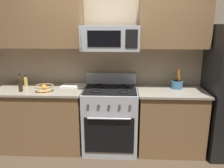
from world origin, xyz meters
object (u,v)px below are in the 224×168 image
object	(u,v)px
fruit_basket	(44,88)
microwave	(110,38)
bottle_soy	(20,83)
utensil_crock	(177,84)
bottle_oil	(26,81)
range_oven	(110,119)
cutting_board	(74,86)

from	to	relation	value
fruit_basket	microwave	bearing A→B (deg)	9.83
bottle_soy	utensil_crock	bearing A→B (deg)	6.90
microwave	bottle_oil	bearing A→B (deg)	174.98
utensil_crock	microwave	bearing A→B (deg)	-174.03
microwave	bottle_oil	distance (m)	1.43
microwave	bottle_soy	bearing A→B (deg)	-172.37
microwave	bottle_soy	size ratio (longest dim) A/B	3.06
range_oven	cutting_board	size ratio (longest dim) A/B	2.99
range_oven	bottle_oil	world-z (taller)	range_oven
bottle_oil	range_oven	bearing A→B (deg)	-6.23
microwave	utensil_crock	distance (m)	1.17
range_oven	bottle_soy	size ratio (longest dim) A/B	4.32
fruit_basket	bottle_oil	distance (m)	0.46
range_oven	utensil_crock	distance (m)	1.09
fruit_basket	cutting_board	world-z (taller)	fruit_basket
bottle_oil	cutting_board	bearing A→B (deg)	3.45
range_oven	microwave	bearing A→B (deg)	90.02
fruit_basket	bottle_soy	bearing A→B (deg)	-178.52
range_oven	utensil_crock	size ratio (longest dim) A/B	3.33
utensil_crock	bottle_soy	distance (m)	2.21
microwave	utensil_crock	size ratio (longest dim) A/B	2.36
utensil_crock	range_oven	bearing A→B (deg)	-172.43
microwave	utensil_crock	xyz separation A→B (m)	(0.96, 0.10, -0.66)
microwave	bottle_oil	size ratio (longest dim) A/B	4.37
fruit_basket	bottle_oil	world-z (taller)	bottle_oil
utensil_crock	bottle_oil	xyz separation A→B (m)	(-2.23, 0.01, 0.02)
utensil_crock	bottle_soy	world-z (taller)	utensil_crock
range_oven	cutting_board	bearing A→B (deg)	162.00
microwave	cutting_board	world-z (taller)	microwave
microwave	cutting_board	xyz separation A→B (m)	(-0.56, 0.15, -0.72)
bottle_soy	bottle_oil	distance (m)	0.28
microwave	range_oven	bearing A→B (deg)	-89.98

